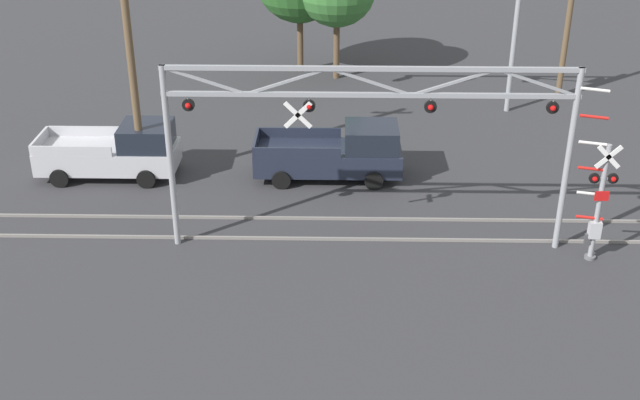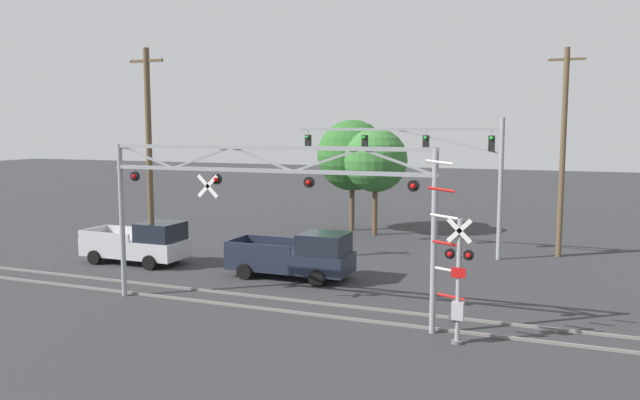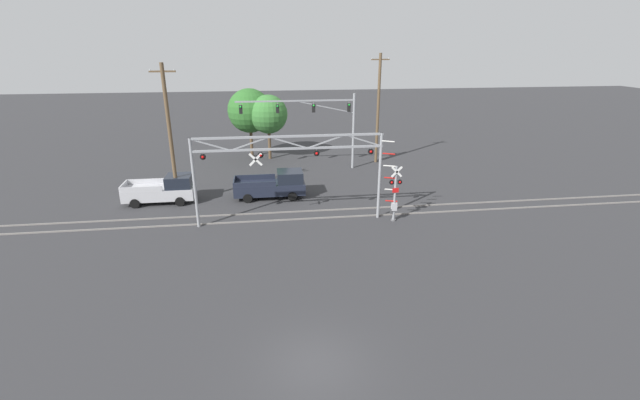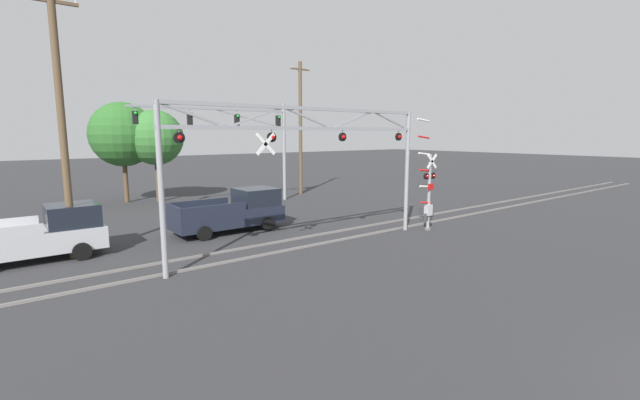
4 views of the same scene
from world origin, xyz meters
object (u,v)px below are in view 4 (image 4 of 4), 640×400
(background_tree_far_left_verge, at_px, (123,135))
(pickup_truck_lead, at_px, (234,212))
(crossing_gantry, at_px, (309,146))
(traffic_signal_span, at_px, (249,133))
(utility_pole_left, at_px, (62,123))
(crossing_signal_mast, at_px, (428,192))
(pickup_truck_following, at_px, (39,235))
(background_tree_beyond_span, at_px, (155,138))
(utility_pole_right, at_px, (300,127))

(background_tree_far_left_verge, bearing_deg, pickup_truck_lead, -81.59)
(crossing_gantry, relative_size, traffic_signal_span, 1.13)
(pickup_truck_lead, relative_size, utility_pole_left, 0.54)
(crossing_signal_mast, height_order, pickup_truck_following, crossing_signal_mast)
(traffic_signal_span, bearing_deg, background_tree_beyond_span, 136.70)
(crossing_gantry, relative_size, background_tree_beyond_span, 1.88)
(crossing_gantry, height_order, traffic_signal_span, traffic_signal_span)
(crossing_signal_mast, relative_size, pickup_truck_lead, 1.02)
(utility_pole_right, distance_m, background_tree_beyond_span, 11.22)
(crossing_signal_mast, height_order, utility_pole_right, utility_pole_right)
(pickup_truck_following, distance_m, background_tree_beyond_span, 15.28)
(crossing_signal_mast, height_order, utility_pole_left, utility_pole_left)
(crossing_gantry, height_order, utility_pole_left, utility_pole_left)
(crossing_gantry, relative_size, utility_pole_left, 1.21)
(crossing_gantry, xyz_separation_m, utility_pole_left, (-8.30, 4.70, 0.91))
(pickup_truck_following, xyz_separation_m, background_tree_beyond_span, (8.37, 12.23, 3.69))
(utility_pole_left, height_order, utility_pole_right, utility_pole_right)
(pickup_truck_lead, bearing_deg, traffic_signal_span, 56.37)
(background_tree_far_left_verge, bearing_deg, crossing_signal_mast, -62.81)
(pickup_truck_following, height_order, utility_pole_left, utility_pole_left)
(pickup_truck_following, relative_size, background_tree_beyond_span, 0.79)
(background_tree_far_left_verge, bearing_deg, background_tree_beyond_span, -31.86)
(background_tree_beyond_span, bearing_deg, pickup_truck_lead, -89.68)
(crossing_signal_mast, distance_m, utility_pole_left, 16.61)
(crossing_gantry, height_order, pickup_truck_lead, crossing_gantry)
(pickup_truck_following, distance_m, utility_pole_right, 21.84)
(crossing_signal_mast, distance_m, traffic_signal_span, 14.09)
(pickup_truck_lead, height_order, utility_pole_left, utility_pole_left)
(crossing_signal_mast, relative_size, utility_pole_left, 0.55)
(utility_pole_left, distance_m, utility_pole_right, 20.67)
(pickup_truck_lead, xyz_separation_m, utility_pole_right, (10.76, 9.36, 4.51))
(pickup_truck_following, bearing_deg, pickup_truck_lead, 0.20)
(crossing_gantry, bearing_deg, background_tree_beyond_span, 93.25)
(pickup_truck_following, distance_m, utility_pole_left, 4.50)
(utility_pole_right, bearing_deg, pickup_truck_lead, -138.98)
(crossing_signal_mast, xyz_separation_m, background_tree_far_left_verge, (-9.95, 19.36, 2.89))
(pickup_truck_lead, relative_size, utility_pole_right, 0.52)
(pickup_truck_lead, distance_m, utility_pole_right, 14.96)
(utility_pole_right, relative_size, background_tree_beyond_span, 1.60)
(pickup_truck_lead, relative_size, background_tree_far_left_verge, 0.77)
(traffic_signal_span, relative_size, utility_pole_right, 1.04)
(pickup_truck_lead, height_order, pickup_truck_following, same)
(crossing_gantry, distance_m, background_tree_beyond_span, 17.48)
(utility_pole_right, bearing_deg, pickup_truck_following, -153.94)
(utility_pole_left, relative_size, background_tree_beyond_span, 1.55)
(crossing_signal_mast, relative_size, background_tree_beyond_span, 0.85)
(traffic_signal_span, relative_size, background_tree_beyond_span, 1.67)
(pickup_truck_following, relative_size, background_tree_far_left_verge, 0.73)
(traffic_signal_span, distance_m, background_tree_far_left_verge, 9.13)
(pickup_truck_following, bearing_deg, crossing_signal_mast, -19.90)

